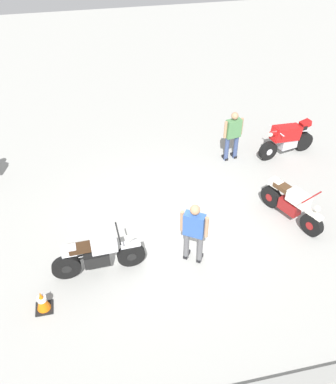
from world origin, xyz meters
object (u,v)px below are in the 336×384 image
(motorcycle_silver_cruiser, at_px, (98,255))
(traffic_cone, at_px, (42,301))
(motorcycle_cream_vintage, at_px, (292,204))
(person_in_green_shirt, at_px, (233,133))
(motorcycle_red_sportbike, at_px, (287,138))
(person_in_blue_shirt, at_px, (194,230))

(motorcycle_silver_cruiser, xyz_separation_m, traffic_cone, (1.23, 0.78, -0.26))
(motorcycle_silver_cruiser, xyz_separation_m, motorcycle_cream_vintage, (-4.96, -0.72, -0.03))
(motorcycle_cream_vintage, xyz_separation_m, person_in_green_shirt, (0.58, -2.96, 0.42))
(motorcycle_red_sportbike, distance_m, person_in_blue_shirt, 5.43)
(person_in_green_shirt, distance_m, traffic_cone, 7.20)
(motorcycle_cream_vintage, relative_size, person_in_blue_shirt, 1.13)
(motorcycle_cream_vintage, distance_m, person_in_green_shirt, 3.05)
(person_in_green_shirt, xyz_separation_m, traffic_cone, (5.62, 4.46, -0.65))
(motorcycle_cream_vintage, relative_size, person_in_green_shirt, 1.15)
(motorcycle_red_sportbike, height_order, motorcycle_cream_vintage, motorcycle_red_sportbike)
(person_in_green_shirt, distance_m, person_in_blue_shirt, 4.40)
(person_in_green_shirt, bearing_deg, motorcycle_cream_vintage, -179.29)
(motorcycle_silver_cruiser, height_order, person_in_green_shirt, person_in_green_shirt)
(person_in_green_shirt, bearing_deg, motorcycle_silver_cruiser, 119.70)
(motorcycle_red_sportbike, distance_m, motorcycle_silver_cruiser, 7.10)
(motorcycle_red_sportbike, relative_size, traffic_cone, 3.67)
(motorcycle_silver_cruiser, relative_size, traffic_cone, 3.95)
(motorcycle_red_sportbike, bearing_deg, person_in_green_shirt, -16.45)
(person_in_blue_shirt, relative_size, traffic_cone, 3.11)
(person_in_blue_shirt, bearing_deg, motorcycle_cream_vintage, -40.40)
(motorcycle_red_sportbike, xyz_separation_m, traffic_cone, (7.38, 4.34, -0.33))
(motorcycle_cream_vintage, height_order, person_in_green_shirt, person_in_green_shirt)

